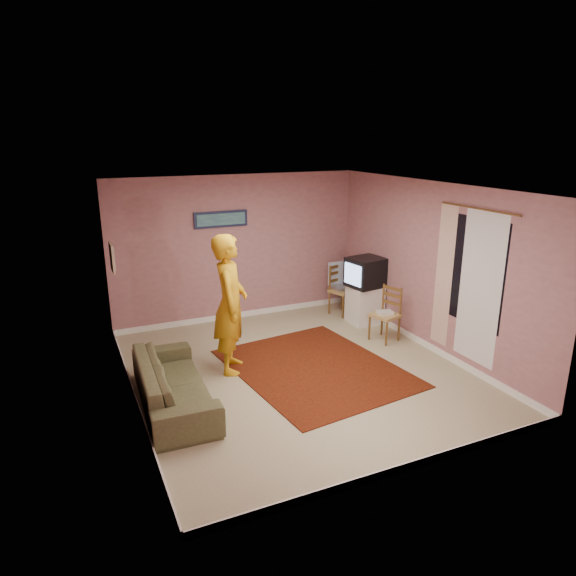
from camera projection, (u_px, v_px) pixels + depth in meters
name	position (u px, v px, depth m)	size (l,w,h in m)	color
ground	(297.00, 372.00, 7.34)	(5.00, 5.00, 0.00)	tan
wall_back	(238.00, 249.00, 9.14)	(4.50, 0.02, 2.60)	#AB7075
wall_front	(413.00, 354.00, 4.78)	(4.50, 0.02, 2.60)	#AB7075
wall_left	(126.00, 307.00, 6.07)	(0.02, 5.00, 2.60)	#AB7075
wall_right	(430.00, 268.00, 7.85)	(0.02, 5.00, 2.60)	#AB7075
ceiling	(298.00, 188.00, 6.58)	(4.50, 5.00, 0.02)	silver
baseboard_back	(240.00, 315.00, 9.49)	(4.50, 0.02, 0.10)	white
baseboard_front	(403.00, 468.00, 5.15)	(4.50, 0.02, 0.10)	white
baseboard_left	(136.00, 401.00, 6.44)	(0.02, 5.00, 0.10)	white
baseboard_right	(424.00, 343.00, 8.21)	(0.02, 5.00, 0.10)	white
window	(474.00, 272.00, 7.02)	(0.01, 1.10, 1.50)	black
curtain_sheer	(480.00, 289.00, 6.94)	(0.01, 0.75, 2.10)	white
curtain_floral	(444.00, 276.00, 7.54)	(0.01, 0.35, 2.10)	#F1E8CD
curtain_rod	(478.00, 209.00, 6.75)	(0.02, 0.02, 1.40)	brown
picture_back	(221.00, 219.00, 8.83)	(0.95, 0.04, 0.28)	#151C3A
picture_left	(112.00, 257.00, 7.41)	(0.04, 0.38, 0.42)	tan
area_rug	(315.00, 368.00, 7.44)	(2.12, 2.66, 0.01)	#320905
tv_cabinet	(365.00, 304.00, 9.15)	(0.54, 0.49, 0.68)	white
crt_tv	(366.00, 272.00, 8.98)	(0.67, 0.62, 0.51)	black
chair_a	(343.00, 285.00, 9.54)	(0.53, 0.51, 0.51)	tan
dvd_player	(343.00, 288.00, 9.55)	(0.38, 0.27, 0.06)	#B1B2B6
blue_throw	(338.00, 273.00, 9.65)	(0.41, 0.05, 0.43)	#96B8F6
chair_b	(385.00, 309.00, 8.30)	(0.49, 0.50, 0.49)	tan
game_console	(385.00, 312.00, 8.32)	(0.24, 0.18, 0.05)	silver
sofa	(173.00, 383.00, 6.37)	(2.01, 0.79, 0.59)	brown
person	(230.00, 304.00, 7.14)	(0.72, 0.47, 1.98)	#CA9013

